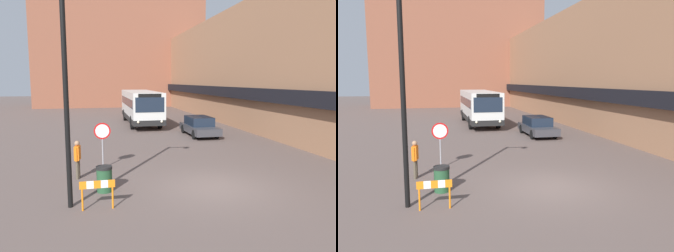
{
  "view_description": "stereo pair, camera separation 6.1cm",
  "coord_description": "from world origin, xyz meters",
  "views": [
    {
      "loc": [
        -4.41,
        -11.33,
        4.05
      ],
      "look_at": [
        -0.08,
        7.58,
        1.35
      ],
      "focal_mm": 35.0,
      "sensor_mm": 36.0,
      "label": 1
    },
    {
      "loc": [
        -4.35,
        -11.34,
        4.05
      ],
      "look_at": [
        -0.08,
        7.58,
        1.35
      ],
      "focal_mm": 35.0,
      "sensor_mm": 36.0,
      "label": 2
    }
  ],
  "objects": [
    {
      "name": "construction_barricade",
      "position": [
        -4.36,
        -1.19,
        0.67
      ],
      "size": [
        1.1,
        0.06,
        0.94
      ],
      "color": "orange",
      "rests_on": "ground_plane"
    },
    {
      "name": "street_lamp",
      "position": [
        -4.96,
        -0.78,
        4.36
      ],
      "size": [
        1.46,
        0.36,
        7.14
      ],
      "color": "black",
      "rests_on": "ground_plane"
    },
    {
      "name": "building_row_right",
      "position": [
        9.98,
        24.0,
        5.17
      ],
      "size": [
        5.5,
        60.0,
        10.38
      ],
      "color": "#996B4C",
      "rests_on": "ground_plane"
    },
    {
      "name": "building_backdrop_far",
      "position": [
        0.0,
        42.53,
        8.64
      ],
      "size": [
        26.0,
        8.0,
        17.28
      ],
      "color": "brown",
      "rests_on": "ground_plane"
    },
    {
      "name": "city_bus",
      "position": [
        -0.1,
        18.89,
        1.7
      ],
      "size": [
        2.64,
        10.29,
        3.08
      ],
      "color": "silver",
      "rests_on": "ground_plane"
    },
    {
      "name": "stop_sign",
      "position": [
        -4.04,
        3.78,
        1.54
      ],
      "size": [
        0.76,
        0.08,
        2.14
      ],
      "color": "gray",
      "rests_on": "ground_plane"
    },
    {
      "name": "ground_plane",
      "position": [
        0.0,
        0.0,
        0.0
      ],
      "size": [
        160.0,
        160.0,
        0.0
      ],
      "primitive_type": "plane",
      "color": "brown"
    },
    {
      "name": "trash_bin",
      "position": [
        -4.09,
        0.5,
        0.48
      ],
      "size": [
        0.59,
        0.59,
        0.95
      ],
      "color": "#234C2D",
      "rests_on": "ground_plane"
    },
    {
      "name": "pedestrian",
      "position": [
        -5.11,
        2.42,
        0.96
      ],
      "size": [
        0.26,
        0.51,
        1.59
      ],
      "rotation": [
        0.0,
        0.0,
        1.4
      ],
      "color": "brown",
      "rests_on": "ground_plane"
    },
    {
      "name": "parked_car_front",
      "position": [
        3.2,
        11.53,
        0.72
      ],
      "size": [
        1.87,
        4.53,
        1.41
      ],
      "color": "#38383D",
      "rests_on": "ground_plane"
    }
  ]
}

